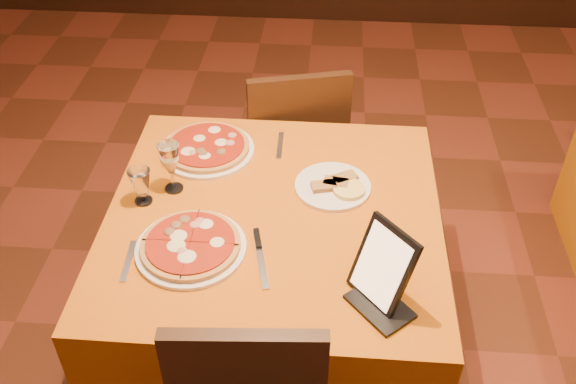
# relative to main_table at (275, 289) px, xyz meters

# --- Properties ---
(main_table) EXTENTS (1.10, 1.10, 0.75)m
(main_table) POSITION_rel_main_table_xyz_m (0.00, 0.00, 0.00)
(main_table) COLOR #C3620C
(main_table) RESTS_ON floor
(chair_main_far) EXTENTS (0.50, 0.50, 0.91)m
(chair_main_far) POSITION_rel_main_table_xyz_m (-0.00, 0.81, 0.08)
(chair_main_far) COLOR black
(chair_main_far) RESTS_ON floor
(pizza_near) EXTENTS (0.34, 0.34, 0.03)m
(pizza_near) POSITION_rel_main_table_xyz_m (-0.24, -0.19, 0.39)
(pizza_near) COLOR white
(pizza_near) RESTS_ON main_table
(pizza_far) EXTENTS (0.35, 0.35, 0.03)m
(pizza_far) POSITION_rel_main_table_xyz_m (-0.28, 0.32, 0.39)
(pizza_far) COLOR white
(pizza_far) RESTS_ON main_table
(cutlet_dish) EXTENTS (0.26, 0.26, 0.03)m
(cutlet_dish) POSITION_rel_main_table_xyz_m (0.19, 0.15, 0.39)
(cutlet_dish) COLOR white
(cutlet_dish) RESTS_ON main_table
(wine_glass) EXTENTS (0.08, 0.08, 0.19)m
(wine_glass) POSITION_rel_main_table_xyz_m (-0.35, 0.10, 0.47)
(wine_glass) COLOR #FAD48E
(wine_glass) RESTS_ON main_table
(water_glass) EXTENTS (0.08, 0.08, 0.13)m
(water_glass) POSITION_rel_main_table_xyz_m (-0.44, 0.03, 0.44)
(water_glass) COLOR white
(water_glass) RESTS_ON main_table
(tablet) EXTENTS (0.19, 0.20, 0.23)m
(tablet) POSITION_rel_main_table_xyz_m (0.34, -0.33, 0.49)
(tablet) COLOR black
(tablet) RESTS_ON main_table
(knife) EXTENTS (0.08, 0.25, 0.01)m
(knife) POSITION_rel_main_table_xyz_m (-0.02, -0.22, 0.38)
(knife) COLOR silver
(knife) RESTS_ON main_table
(fork_near) EXTENTS (0.03, 0.17, 0.01)m
(fork_near) POSITION_rel_main_table_xyz_m (-0.42, -0.26, 0.38)
(fork_near) COLOR #A3A5AA
(fork_near) RESTS_ON main_table
(fork_far) EXTENTS (0.02, 0.17, 0.01)m
(fork_far) POSITION_rel_main_table_xyz_m (-0.01, 0.38, 0.38)
(fork_far) COLOR silver
(fork_far) RESTS_ON main_table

